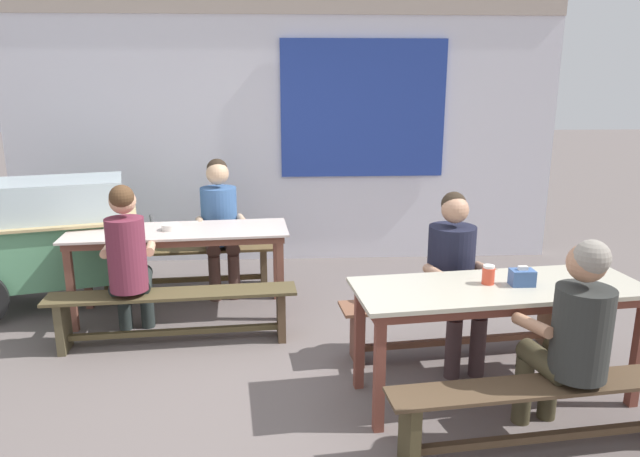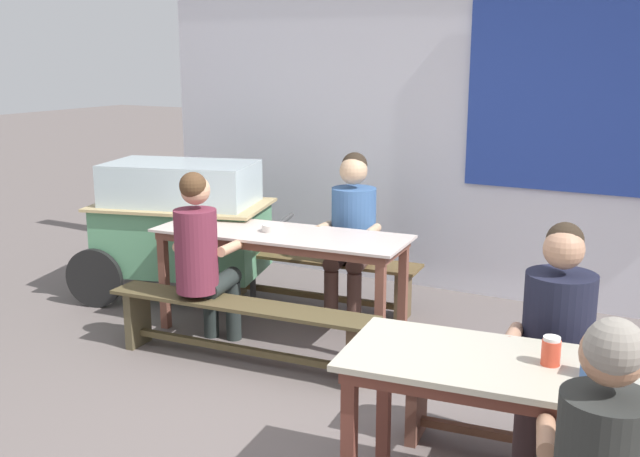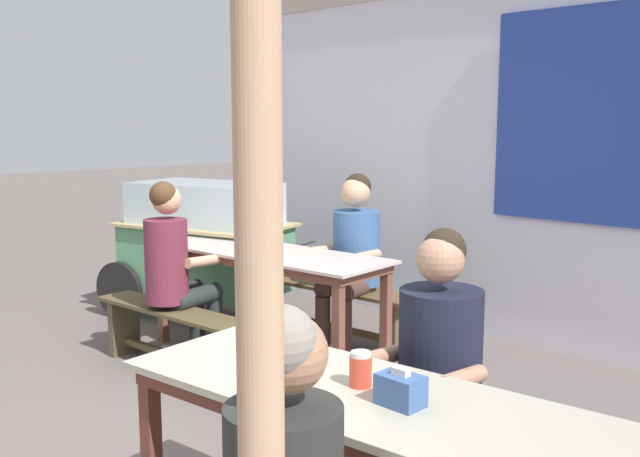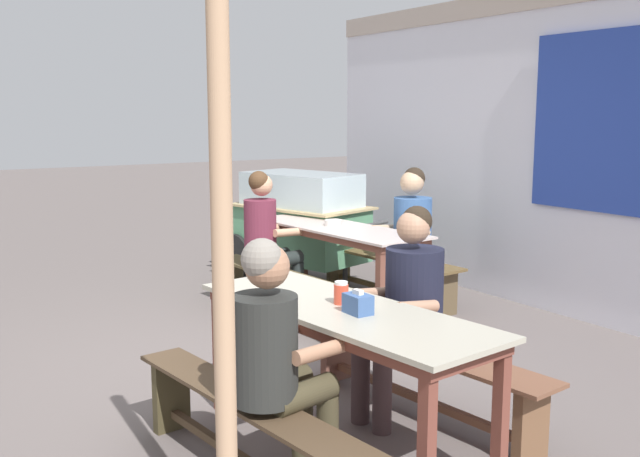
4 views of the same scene
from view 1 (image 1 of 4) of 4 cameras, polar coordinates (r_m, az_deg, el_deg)
name	(u,v)px [view 1 (image 1 of 4)]	position (r m, az deg, el deg)	size (l,w,h in m)	color
ground_plane	(284,385)	(4.12, -3.58, -15.07)	(40.00, 40.00, 0.00)	#645957
backdrop_wall	(287,127)	(6.55, -3.26, 9.90)	(6.08, 0.23, 2.89)	silver
dining_table_far	(179,239)	(5.15, -13.70, -0.97)	(1.92, 0.78, 0.77)	beige
dining_table_near	(498,297)	(3.86, 17.10, -6.47)	(1.89, 0.83, 0.77)	#B6B09B
bench_far_back	(187,261)	(5.86, -12.89, -3.16)	(1.75, 0.46, 0.43)	brown
bench_far_front	(174,309)	(4.70, -14.14, -7.70)	(1.92, 0.43, 0.43)	#4F4329
bench_near_back	(456,318)	(4.52, 13.24, -8.58)	(1.78, 0.49, 0.43)	brown
bench_near_front	(544,409)	(3.54, 21.15, -16.17)	(1.79, 0.44, 0.43)	#4B3926
food_cart	(54,233)	(5.79, -24.61, -0.42)	(1.88, 1.24, 1.16)	#569469
person_right_near_table	(454,269)	(4.30, 13.01, -3.87)	(0.48, 0.57, 1.25)	#423032
person_near_front	(572,331)	(3.49, 23.53, -9.21)	(0.47, 0.54, 1.23)	#423C27
person_left_back_turned	(128,257)	(4.68, -18.32, -2.65)	(0.44, 0.57, 1.28)	#232B29
person_center_facing	(220,217)	(5.67, -9.82, 1.08)	(0.51, 0.56, 1.30)	#4B322B
tissue_box	(522,277)	(3.86, 19.22, -4.54)	(0.15, 0.10, 0.12)	#3C5C96
condiment_jar	(488,275)	(3.82, 16.19, -4.38)	(0.08, 0.08, 0.12)	#DE472E
soup_bowl	(170,227)	(5.13, -14.47, 0.14)	(0.15, 0.15, 0.05)	silver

